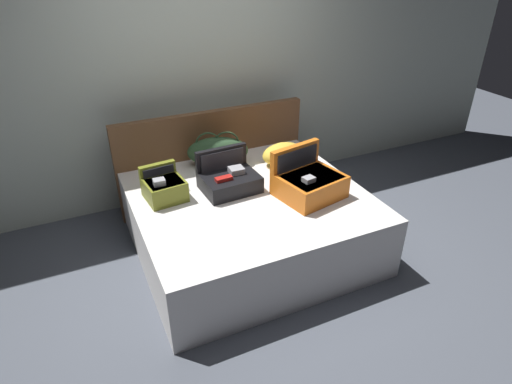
% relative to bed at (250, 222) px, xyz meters
% --- Properties ---
extents(ground_plane, '(12.00, 12.00, 0.00)m').
position_rel_bed_xyz_m(ground_plane, '(0.00, -0.40, -0.28)').
color(ground_plane, '#4C515B').
extents(back_wall, '(8.00, 0.10, 2.60)m').
position_rel_bed_xyz_m(back_wall, '(0.00, 1.25, 1.02)').
color(back_wall, '#B7C1B2').
rests_on(back_wall, ground).
extents(bed, '(1.91, 1.76, 0.55)m').
position_rel_bed_xyz_m(bed, '(0.00, 0.00, 0.00)').
color(bed, silver).
rests_on(bed, ground).
extents(headboard, '(1.95, 0.08, 1.00)m').
position_rel_bed_xyz_m(headboard, '(0.00, 0.92, 0.23)').
color(headboard, brown).
rests_on(headboard, ground).
extents(hard_case_large, '(0.58, 0.54, 0.39)m').
position_rel_bed_xyz_m(hard_case_large, '(0.45, -0.21, 0.40)').
color(hard_case_large, '#D16619').
rests_on(hard_case_large, bed).
extents(hard_case_medium, '(0.49, 0.40, 0.33)m').
position_rel_bed_xyz_m(hard_case_medium, '(-0.12, 0.17, 0.37)').
color(hard_case_medium, black).
rests_on(hard_case_medium, bed).
extents(hard_case_small, '(0.34, 0.35, 0.27)m').
position_rel_bed_xyz_m(hard_case_small, '(-0.66, 0.25, 0.38)').
color(hard_case_small, olive).
rests_on(hard_case_small, bed).
extents(duffel_bag, '(0.62, 0.40, 0.34)m').
position_rel_bed_xyz_m(duffel_bag, '(-0.04, 0.66, 0.42)').
color(duffel_bag, '#2D4C2D').
rests_on(duffel_bag, bed).
extents(pillow_near_headboard, '(0.47, 0.34, 0.20)m').
position_rel_bed_xyz_m(pillow_near_headboard, '(0.54, 0.44, 0.37)').
color(pillow_near_headboard, gold).
rests_on(pillow_near_headboard, bed).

